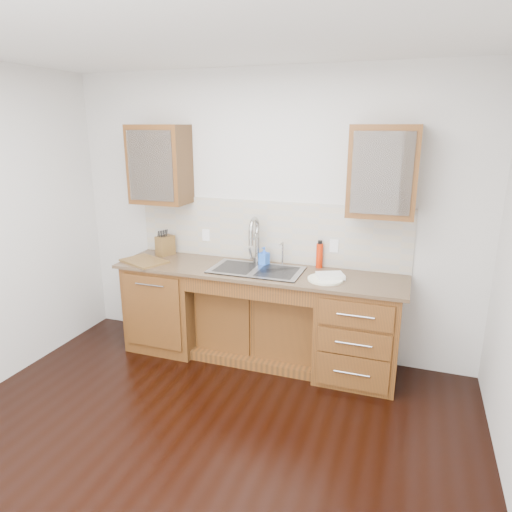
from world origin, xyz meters
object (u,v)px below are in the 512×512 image
(plate, at_px, (325,279))
(soap_bottle, at_px, (264,256))
(knife_block, at_px, (165,245))
(water_bottle, at_px, (319,256))
(cutting_board, at_px, (144,261))

(plate, bearing_deg, soap_bottle, 158.91)
(soap_bottle, bearing_deg, knife_block, -163.64)
(water_bottle, xyz_separation_m, plate, (0.13, -0.34, -0.11))
(plate, xyz_separation_m, knife_block, (-1.70, 0.25, 0.09))
(cutting_board, bearing_deg, soap_bottle, 14.52)
(plate, height_order, cutting_board, cutting_board)
(knife_block, bearing_deg, plate, 11.76)
(water_bottle, relative_size, plate, 0.75)
(knife_block, xyz_separation_m, cutting_board, (-0.07, -0.30, -0.09))
(soap_bottle, relative_size, cutting_board, 0.41)
(water_bottle, relative_size, cutting_board, 0.54)
(plate, relative_size, knife_block, 1.54)
(water_bottle, bearing_deg, plate, -69.63)
(soap_bottle, xyz_separation_m, water_bottle, (0.51, 0.09, 0.03))
(soap_bottle, distance_m, cutting_board, 1.17)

